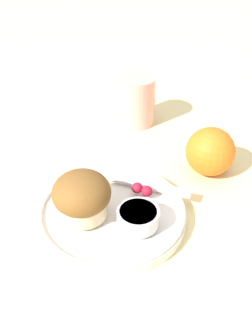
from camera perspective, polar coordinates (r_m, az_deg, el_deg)
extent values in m
plane|color=beige|center=(0.53, -1.32, -6.68)|extent=(3.00, 3.00, 0.00)
cylinder|color=silver|center=(0.51, -2.20, -7.05)|extent=(0.20, 0.20, 0.01)
torus|color=silver|center=(0.51, -2.22, -6.23)|extent=(0.20, 0.20, 0.01)
cylinder|color=beige|center=(0.49, -6.62, -5.59)|extent=(0.06, 0.06, 0.03)
ellipsoid|color=brown|center=(0.48, -6.80, -3.75)|extent=(0.08, 0.08, 0.05)
cylinder|color=silver|center=(0.48, 1.84, -7.47)|extent=(0.05, 0.05, 0.02)
cylinder|color=silver|center=(0.47, 1.86, -6.73)|extent=(0.05, 0.05, 0.00)
sphere|color=maroon|center=(0.52, 1.71, -3.05)|extent=(0.02, 0.02, 0.02)
sphere|color=maroon|center=(0.52, 3.19, -3.57)|extent=(0.02, 0.02, 0.02)
cube|color=silver|center=(0.54, 1.11, -2.12)|extent=(0.17, 0.04, 0.00)
sphere|color=orange|center=(0.59, 12.70, 2.46)|extent=(0.08, 0.08, 0.08)
cylinder|color=#E5998C|center=(0.70, 1.66, 10.21)|extent=(0.07, 0.07, 0.09)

